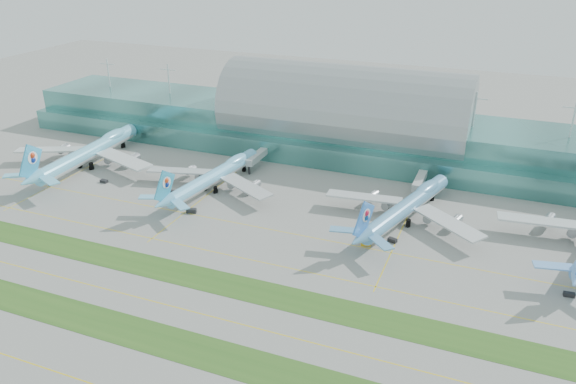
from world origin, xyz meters
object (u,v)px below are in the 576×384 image
at_px(airliner_b, 215,175).
at_px(terminal, 344,125).
at_px(airliner_a, 90,151).
at_px(airliner_c, 408,205).

bearing_deg(airliner_b, terminal, 66.63).
height_order(airliner_a, airliner_b, airliner_a).
height_order(airliner_a, airliner_c, airliner_a).
relative_size(airliner_a, airliner_c, 1.15).
relative_size(terminal, airliner_c, 4.71).
height_order(terminal, airliner_b, terminal).
bearing_deg(airliner_a, terminal, 27.37).
xyz_separation_m(terminal, airliner_a, (-104.84, -61.22, -7.18)).
height_order(airliner_b, airliner_c, airliner_c).
height_order(terminal, airliner_a, terminal).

